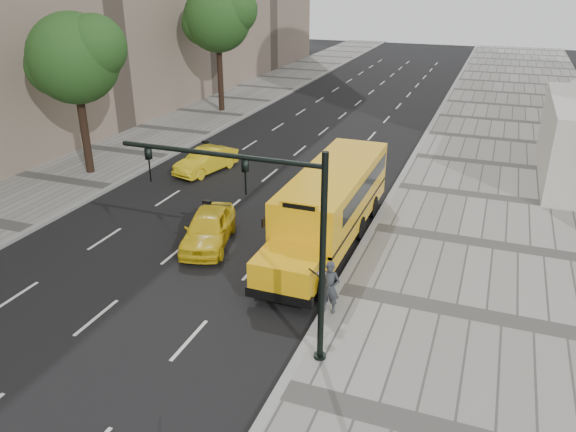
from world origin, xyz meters
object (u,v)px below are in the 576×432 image
(tree_c, at_px, (219,17))
(school_bus, at_px, (332,199))
(traffic_signal, at_px, (274,228))
(taxi_far, at_px, (206,161))
(pedestrian, at_px, (330,287))
(tree_b, at_px, (75,58))
(taxi_near, at_px, (208,228))

(tree_c, relative_size, school_bus, 0.84)
(tree_c, bearing_deg, school_bus, -52.21)
(school_bus, distance_m, traffic_signal, 8.50)
(tree_c, bearing_deg, taxi_far, -66.74)
(pedestrian, bearing_deg, tree_b, 153.30)
(tree_b, distance_m, pedestrian, 19.47)
(pedestrian, xyz_separation_m, traffic_signal, (-0.96, -2.40, 3.03))
(taxi_far, relative_size, pedestrian, 2.25)
(taxi_near, xyz_separation_m, traffic_signal, (5.27, -5.70, 3.35))
(school_bus, height_order, traffic_signal, traffic_signal)
(tree_b, height_order, traffic_signal, tree_b)
(school_bus, distance_m, taxi_far, 10.75)
(taxi_far, distance_m, traffic_signal, 17.25)
(tree_b, xyz_separation_m, pedestrian, (16.56, -8.76, -5.31))
(pedestrian, bearing_deg, school_bus, 107.22)
(tree_c, distance_m, pedestrian, 30.58)
(school_bus, bearing_deg, traffic_signal, -85.14)
(tree_c, relative_size, traffic_signal, 1.52)
(tree_c, relative_size, pedestrian, 5.34)
(school_bus, bearing_deg, tree_c, 127.79)
(school_bus, height_order, taxi_near, school_bus)
(tree_b, bearing_deg, taxi_far, 24.36)
(tree_b, relative_size, tree_c, 0.89)
(taxi_far, bearing_deg, tree_b, -141.70)
(tree_b, bearing_deg, taxi_near, -27.90)
(taxi_far, bearing_deg, tree_c, 127.21)
(taxi_far, bearing_deg, pedestrian, -32.81)
(school_bus, distance_m, pedestrian, 6.01)
(tree_b, height_order, tree_c, tree_c)
(school_bus, bearing_deg, taxi_far, 148.02)
(tree_b, xyz_separation_m, taxi_near, (10.33, -5.47, -5.63))
(tree_b, distance_m, tree_c, 16.22)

